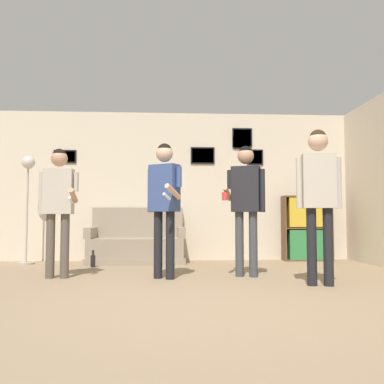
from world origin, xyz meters
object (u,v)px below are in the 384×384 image
object	(u,v)px
person_player_foreground_center	(164,195)
person_watcher_holding_cup	(246,196)
couch	(137,245)
person_player_foreground_left	(58,198)
floor_lamp	(28,184)
bookshelf	(307,228)
bottle_on_floor	(93,261)
drinking_cup	(315,193)
person_spectator_near_bookshelf	(319,188)

from	to	relation	value
person_player_foreground_center	person_watcher_holding_cup	size ratio (longest dim) A/B	1.00
couch	person_player_foreground_left	world-z (taller)	person_player_foreground_left
couch	floor_lamp	distance (m)	2.08
bookshelf	person_watcher_holding_cup	size ratio (longest dim) A/B	0.68
couch	bottle_on_floor	bearing A→B (deg)	-133.16
bottle_on_floor	drinking_cup	xyz separation A→B (m)	(3.83, 0.86, 1.12)
couch	person_spectator_near_bookshelf	distance (m)	3.58
person_player_foreground_left	person_watcher_holding_cup	xyz separation A→B (m)	(2.41, 0.01, 0.04)
person_player_foreground_center	bottle_on_floor	world-z (taller)	person_player_foreground_center
person_watcher_holding_cup	couch	bearing A→B (deg)	129.36
floor_lamp	person_spectator_near_bookshelf	world-z (taller)	floor_lamp
couch	person_player_foreground_center	world-z (taller)	person_player_foreground_center
person_player_foreground_center	person_spectator_near_bookshelf	size ratio (longest dim) A/B	0.97
floor_lamp	person_player_foreground_center	bearing A→B (deg)	-39.27
floor_lamp	person_spectator_near_bookshelf	size ratio (longest dim) A/B	1.02
bookshelf	bottle_on_floor	world-z (taller)	bookshelf
bottle_on_floor	person_watcher_holding_cup	bearing A→B (deg)	-29.41
person_player_foreground_left	bottle_on_floor	xyz separation A→B (m)	(0.23, 1.23, -0.90)
person_player_foreground_center	bottle_on_floor	size ratio (longest dim) A/B	6.47
person_player_foreground_left	person_spectator_near_bookshelf	size ratio (longest dim) A/B	0.93
couch	person_player_foreground_left	bearing A→B (deg)	-114.36
couch	bookshelf	xyz separation A→B (m)	(3.04, 0.19, 0.27)
drinking_cup	bottle_on_floor	bearing A→B (deg)	-167.42
floor_lamp	drinking_cup	size ratio (longest dim) A/B	15.06
bookshelf	person_spectator_near_bookshelf	world-z (taller)	person_spectator_near_bookshelf
couch	person_watcher_holding_cup	bearing A→B (deg)	-50.64
floor_lamp	person_player_foreground_center	distance (m)	2.98
couch	person_spectator_near_bookshelf	size ratio (longest dim) A/B	0.94
couch	floor_lamp	world-z (taller)	floor_lamp
couch	drinking_cup	distance (m)	3.34
floor_lamp	bottle_on_floor	size ratio (longest dim) A/B	6.84
person_player_foreground_left	bottle_on_floor	world-z (taller)	person_player_foreground_left
person_player_foreground_center	person_spectator_near_bookshelf	distance (m)	1.87
person_player_foreground_center	drinking_cup	xyz separation A→B (m)	(2.72, 2.21, 0.17)
person_player_foreground_center	bookshelf	bearing A→B (deg)	40.81
bookshelf	person_player_foreground_left	world-z (taller)	person_player_foreground_left
person_player_foreground_center	bottle_on_floor	xyz separation A→B (m)	(-1.11, 1.35, -0.95)
couch	drinking_cup	world-z (taller)	drinking_cup
person_player_foreground_left	bottle_on_floor	distance (m)	1.54
person_watcher_holding_cup	bottle_on_floor	world-z (taller)	person_watcher_holding_cup
person_player_foreground_left	person_watcher_holding_cup	size ratio (longest dim) A/B	0.96
bookshelf	person_watcher_holding_cup	world-z (taller)	person_watcher_holding_cup
bottle_on_floor	floor_lamp	bearing A→B (deg)	156.13
couch	person_spectator_near_bookshelf	world-z (taller)	person_spectator_near_bookshelf
person_watcher_holding_cup	drinking_cup	world-z (taller)	person_watcher_holding_cup
floor_lamp	person_player_foreground_left	world-z (taller)	floor_lamp
bookshelf	bottle_on_floor	distance (m)	3.79
floor_lamp	person_player_foreground_center	world-z (taller)	floor_lamp
person_player_foreground_left	bottle_on_floor	size ratio (longest dim) A/B	6.24
person_player_foreground_center	person_watcher_holding_cup	bearing A→B (deg)	6.83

